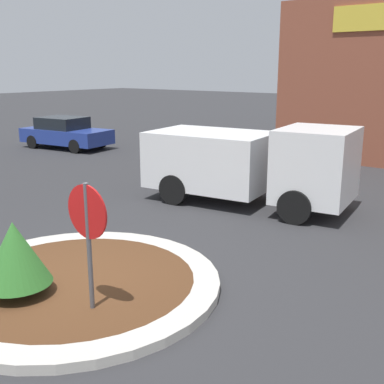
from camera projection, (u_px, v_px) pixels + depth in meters
name	position (u px, v px, depth m)	size (l,w,h in m)	color
ground_plane	(76.00, 287.00, 8.12)	(120.00, 120.00, 0.00)	#2D2D30
traffic_island	(76.00, 283.00, 8.10)	(4.85, 4.85, 0.15)	#BCB7AD
stop_sign	(88.00, 226.00, 6.80)	(0.79, 0.07, 2.05)	#4C4C51
island_shrub	(15.00, 253.00, 7.39)	(1.07, 1.07, 1.18)	brown
utility_truck	(248.00, 162.00, 12.82)	(5.68, 2.82, 2.17)	white
parked_sedan_blue	(65.00, 133.00, 22.10)	(4.40, 2.36, 1.42)	navy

